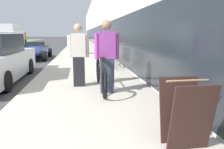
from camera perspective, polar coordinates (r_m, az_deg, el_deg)
sidewalk_slab at (r=24.08m, az=-7.92°, el=6.93°), size 3.44×70.00×0.12m
storefront_facade at (r=32.81m, az=4.03°, el=13.52°), size 10.01×70.00×6.47m
tandem_bicycle at (r=5.76m, az=-2.96°, el=-0.14°), size 0.52×2.43×0.92m
person_rider at (r=5.41m, az=-1.33°, el=4.62°), size 0.61×0.24×1.79m
person_bystander at (r=6.17m, az=-8.71°, el=4.99°), size 0.59×0.23×1.74m
bike_rack_hoop at (r=8.97m, az=0.86°, el=4.55°), size 0.05×0.60×0.84m
cruiser_bike_nearest at (r=9.81m, az=-1.14°, el=4.15°), size 0.52×1.66×0.84m
cruiser_bike_middle at (r=11.97m, az=-1.87°, el=5.46°), size 0.52×1.81×0.91m
sandwich_board_sign at (r=3.03m, az=18.67°, el=-9.55°), size 0.56×0.56×0.90m
vintage_roadster_curbside at (r=14.58m, az=-19.71°, el=5.63°), size 1.82×4.32×1.06m
moving_truck at (r=28.23m, az=-25.24°, el=9.12°), size 2.57×6.05×2.58m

